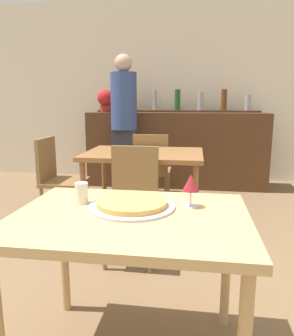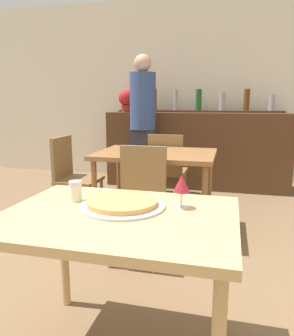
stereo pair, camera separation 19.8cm
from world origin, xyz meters
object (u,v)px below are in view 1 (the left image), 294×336
at_px(chair_far_side_front, 133,195).
at_px(chair_far_side_left, 57,175).
at_px(chair_far_side_back, 152,167).
at_px(potted_plant, 106,100).
at_px(pizza_tray, 132,204).
at_px(cheese_shaker, 82,193).
at_px(wine_glass, 191,184).
at_px(person_standing, 124,120).

xyz_separation_m(chair_far_side_front, chair_far_side_left, (-0.88, 0.57, 0.00)).
bearing_deg(chair_far_side_back, potted_plant, -54.96).
height_order(pizza_tray, cheese_shaker, cheese_shaker).
bearing_deg(chair_far_side_back, pizza_tray, 95.05).
relative_size(chair_far_side_left, cheese_shaker, 8.54).
xyz_separation_m(cheese_shaker, wine_glass, (0.53, 0.02, 0.06)).
bearing_deg(potted_plant, cheese_shaker, -76.67).
bearing_deg(chair_far_side_left, wine_glass, -138.16).
xyz_separation_m(cheese_shaker, potted_plant, (-0.78, 3.30, 0.47)).
bearing_deg(cheese_shaker, wine_glass, 2.67).
bearing_deg(pizza_tray, chair_far_side_left, 124.47).
height_order(pizza_tray, person_standing, person_standing).
bearing_deg(chair_far_side_back, person_standing, -56.05).
relative_size(person_standing, potted_plant, 5.60).
distance_m(chair_far_side_front, wine_glass, 1.09).
xyz_separation_m(chair_far_side_front, person_standing, (-0.46, 1.82, 0.48)).
height_order(chair_far_side_front, pizza_tray, chair_far_side_front).
relative_size(chair_far_side_left, wine_glass, 5.62).
bearing_deg(pizza_tray, cheese_shaker, 173.36).
height_order(chair_far_side_left, cheese_shaker, chair_far_side_left).
height_order(chair_far_side_back, wine_glass, wine_glass).
relative_size(chair_far_side_front, chair_far_side_back, 1.00).
height_order(chair_far_side_front, potted_plant, potted_plant).
bearing_deg(chair_far_side_back, wine_glass, 102.62).
xyz_separation_m(chair_far_side_left, wine_glass, (1.34, -1.50, 0.34)).
bearing_deg(chair_far_side_front, chair_far_side_back, 90.00).
distance_m(chair_far_side_front, chair_far_side_left, 1.04).
distance_m(chair_far_side_front, pizza_tray, 1.03).
relative_size(chair_far_side_front, wine_glass, 5.62).
distance_m(chair_far_side_left, potted_plant, 1.93).
bearing_deg(chair_far_side_front, chair_far_side_left, 147.11).
bearing_deg(cheese_shaker, chair_far_side_front, 85.79).
relative_size(pizza_tray, potted_plant, 1.25).
xyz_separation_m(chair_far_side_front, pizza_tray, (0.19, -0.98, 0.24)).
xyz_separation_m(pizza_tray, person_standing, (-0.65, 2.80, 0.24)).
height_order(chair_far_side_front, chair_far_side_back, same).
distance_m(pizza_tray, potted_plant, 3.53).
bearing_deg(person_standing, chair_far_side_left, -108.32).
xyz_separation_m(chair_far_side_front, wine_glass, (0.46, -0.93, 0.34)).
distance_m(cheese_shaker, potted_plant, 3.43).
relative_size(pizza_tray, wine_glass, 2.57).
xyz_separation_m(person_standing, potted_plant, (-0.39, 0.53, 0.26)).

